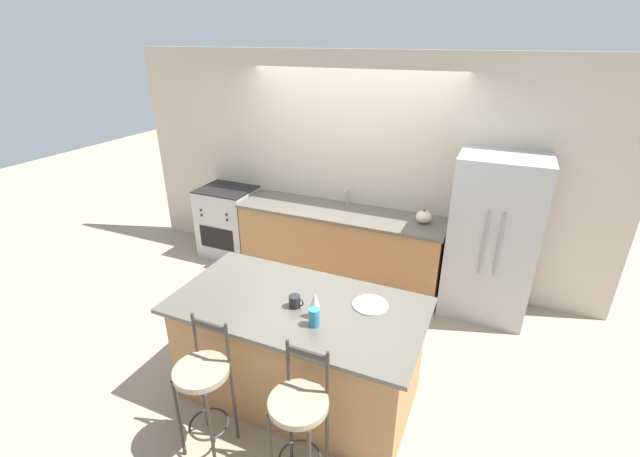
{
  "coord_description": "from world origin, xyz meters",
  "views": [
    {
      "loc": [
        1.68,
        -4.05,
        2.83
      ],
      "look_at": [
        0.15,
        -0.58,
        1.11
      ],
      "focal_mm": 24.0,
      "sensor_mm": 36.0,
      "label": 1
    }
  ],
  "objects_px": {
    "tumbler_cup": "(314,317)",
    "dinner_plate": "(370,304)",
    "bar_stool_near": "(204,384)",
    "oven_range": "(229,222)",
    "pumpkin_decoration": "(424,217)",
    "coffee_mug": "(295,301)",
    "bar_stool_far": "(299,417)",
    "wine_glass": "(315,300)",
    "refrigerator": "(492,238)"
  },
  "relations": [
    {
      "from": "oven_range",
      "to": "tumbler_cup",
      "type": "height_order",
      "value": "tumbler_cup"
    },
    {
      "from": "bar_stool_far",
      "to": "pumpkin_decoration",
      "type": "relative_size",
      "value": 6.16
    },
    {
      "from": "dinner_plate",
      "to": "tumbler_cup",
      "type": "relative_size",
      "value": 2.02
    },
    {
      "from": "tumbler_cup",
      "to": "pumpkin_decoration",
      "type": "relative_size",
      "value": 0.79
    },
    {
      "from": "bar_stool_near",
      "to": "tumbler_cup",
      "type": "xyz_separation_m",
      "value": [
        0.6,
        0.55,
        0.38
      ]
    },
    {
      "from": "oven_range",
      "to": "wine_glass",
      "type": "height_order",
      "value": "wine_glass"
    },
    {
      "from": "bar_stool_near",
      "to": "coffee_mug",
      "type": "bearing_deg",
      "value": 61.8
    },
    {
      "from": "bar_stool_far",
      "to": "coffee_mug",
      "type": "distance_m",
      "value": 0.85
    },
    {
      "from": "oven_range",
      "to": "bar_stool_far",
      "type": "xyz_separation_m",
      "value": [
        2.41,
        -2.69,
        0.12
      ]
    },
    {
      "from": "bar_stool_near",
      "to": "wine_glass",
      "type": "distance_m",
      "value": 0.97
    },
    {
      "from": "bar_stool_near",
      "to": "bar_stool_far",
      "type": "relative_size",
      "value": 1.0
    },
    {
      "from": "pumpkin_decoration",
      "to": "bar_stool_near",
      "type": "bearing_deg",
      "value": -109.35
    },
    {
      "from": "bar_stool_near",
      "to": "bar_stool_far",
      "type": "xyz_separation_m",
      "value": [
        0.74,
        0.01,
        0.0
      ]
    },
    {
      "from": "oven_range",
      "to": "pumpkin_decoration",
      "type": "xyz_separation_m",
      "value": [
        2.63,
        0.02,
        0.51
      ]
    },
    {
      "from": "bar_stool_far",
      "to": "wine_glass",
      "type": "xyz_separation_m",
      "value": [
        -0.17,
        0.63,
        0.46
      ]
    },
    {
      "from": "coffee_mug",
      "to": "pumpkin_decoration",
      "type": "xyz_separation_m",
      "value": [
        0.58,
        2.03,
        0.02
      ]
    },
    {
      "from": "refrigerator",
      "to": "coffee_mug",
      "type": "xyz_separation_m",
      "value": [
        -1.32,
        -1.98,
        0.08
      ]
    },
    {
      "from": "oven_range",
      "to": "coffee_mug",
      "type": "height_order",
      "value": "coffee_mug"
    },
    {
      "from": "oven_range",
      "to": "coffee_mug",
      "type": "xyz_separation_m",
      "value": [
        2.04,
        -2.01,
        0.48
      ]
    },
    {
      "from": "tumbler_cup",
      "to": "dinner_plate",
      "type": "bearing_deg",
      "value": 53.47
    },
    {
      "from": "bar_stool_near",
      "to": "bar_stool_far",
      "type": "height_order",
      "value": "same"
    },
    {
      "from": "bar_stool_near",
      "to": "tumbler_cup",
      "type": "distance_m",
      "value": 0.9
    },
    {
      "from": "bar_stool_near",
      "to": "coffee_mug",
      "type": "relative_size",
      "value": 8.78
    },
    {
      "from": "oven_range",
      "to": "dinner_plate",
      "type": "xyz_separation_m",
      "value": [
        2.57,
        -1.76,
        0.44
      ]
    },
    {
      "from": "oven_range",
      "to": "bar_stool_far",
      "type": "height_order",
      "value": "bar_stool_far"
    },
    {
      "from": "refrigerator",
      "to": "oven_range",
      "type": "bearing_deg",
      "value": 179.55
    },
    {
      "from": "bar_stool_near",
      "to": "dinner_plate",
      "type": "xyz_separation_m",
      "value": [
        0.9,
        0.95,
        0.32
      ]
    },
    {
      "from": "oven_range",
      "to": "dinner_plate",
      "type": "relative_size",
      "value": 3.45
    },
    {
      "from": "oven_range",
      "to": "tumbler_cup",
      "type": "relative_size",
      "value": 6.97
    },
    {
      "from": "oven_range",
      "to": "bar_stool_near",
      "type": "relative_size",
      "value": 0.9
    },
    {
      "from": "dinner_plate",
      "to": "pumpkin_decoration",
      "type": "xyz_separation_m",
      "value": [
        0.05,
        1.78,
        0.06
      ]
    },
    {
      "from": "refrigerator",
      "to": "bar_stool_near",
      "type": "bearing_deg",
      "value": -122.27
    },
    {
      "from": "oven_range",
      "to": "bar_stool_far",
      "type": "bearing_deg",
      "value": -48.16
    },
    {
      "from": "oven_range",
      "to": "wine_glass",
      "type": "relative_size",
      "value": 4.58
    },
    {
      "from": "bar_stool_near",
      "to": "coffee_mug",
      "type": "distance_m",
      "value": 0.87
    },
    {
      "from": "dinner_plate",
      "to": "refrigerator",
      "type": "bearing_deg",
      "value": 65.49
    },
    {
      "from": "bar_stool_far",
      "to": "wine_glass",
      "type": "relative_size",
      "value": 5.1
    },
    {
      "from": "refrigerator",
      "to": "bar_stool_far",
      "type": "distance_m",
      "value": 2.84
    },
    {
      "from": "coffee_mug",
      "to": "bar_stool_far",
      "type": "bearing_deg",
      "value": -61.82
    },
    {
      "from": "bar_stool_near",
      "to": "refrigerator",
      "type": "bearing_deg",
      "value": 57.73
    },
    {
      "from": "oven_range",
      "to": "tumbler_cup",
      "type": "xyz_separation_m",
      "value": [
        2.27,
        -2.16,
        0.5
      ]
    },
    {
      "from": "bar_stool_near",
      "to": "dinner_plate",
      "type": "bearing_deg",
      "value": 46.4
    },
    {
      "from": "pumpkin_decoration",
      "to": "wine_glass",
      "type": "bearing_deg",
      "value": -100.55
    },
    {
      "from": "bar_stool_near",
      "to": "tumbler_cup",
      "type": "bearing_deg",
      "value": 42.07
    },
    {
      "from": "dinner_plate",
      "to": "tumbler_cup",
      "type": "height_order",
      "value": "tumbler_cup"
    },
    {
      "from": "bar_stool_far",
      "to": "oven_range",
      "type": "bearing_deg",
      "value": 131.84
    },
    {
      "from": "pumpkin_decoration",
      "to": "coffee_mug",
      "type": "bearing_deg",
      "value": -106.05
    },
    {
      "from": "oven_range",
      "to": "coffee_mug",
      "type": "bearing_deg",
      "value": -44.51
    },
    {
      "from": "refrigerator",
      "to": "tumbler_cup",
      "type": "bearing_deg",
      "value": -117.0
    },
    {
      "from": "bar_stool_far",
      "to": "wine_glass",
      "type": "bearing_deg",
      "value": 105.12
    }
  ]
}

